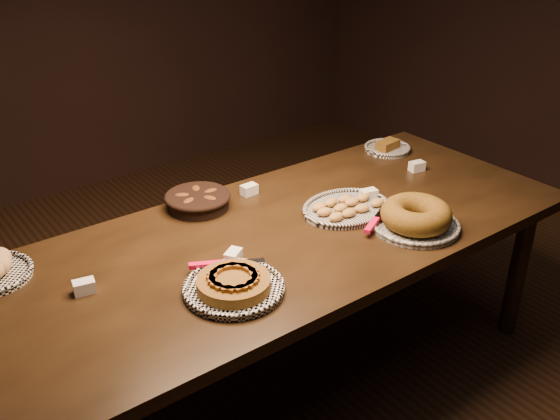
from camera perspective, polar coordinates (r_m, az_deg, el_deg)
ground at (r=2.87m, az=0.53°, el=-15.12°), size 5.00×5.00×0.00m
buffet_table at (r=2.47m, az=0.60°, el=-3.43°), size 2.40×1.00×0.75m
apple_tart_plate at (r=2.07m, az=-4.27°, el=-6.87°), size 0.35×0.36×0.06m
madeleine_platter at (r=2.58m, az=6.06°, el=0.23°), size 0.38×0.31×0.04m
bundt_cake_plate at (r=2.49m, az=12.29°, el=-0.69°), size 0.39×0.36×0.11m
croissant_basket at (r=2.61m, az=-7.52°, el=0.96°), size 0.28×0.28×0.07m
loaf_plate at (r=3.23m, az=9.78°, el=5.65°), size 0.23×0.23×0.06m
tent_cards at (r=2.52m, az=0.37°, el=-0.26°), size 1.71×0.49×0.04m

